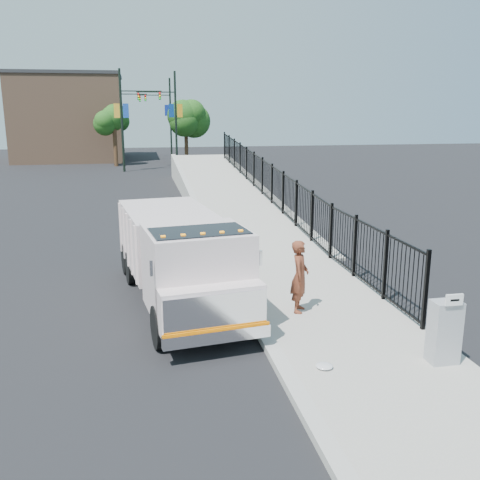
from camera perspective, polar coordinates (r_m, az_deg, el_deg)
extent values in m
plane|color=black|center=(13.41, 1.03, -7.75)|extent=(120.00, 120.00, 0.00)
cube|color=#9E998E|center=(12.17, 12.06, -10.10)|extent=(3.55, 12.00, 0.12)
cube|color=#ADAAA3|center=(11.59, 3.08, -10.94)|extent=(0.30, 12.00, 0.16)
cube|color=#9E998E|center=(29.02, -1.29, 4.02)|extent=(3.95, 24.06, 3.19)
cube|color=black|center=(25.29, 3.40, 4.61)|extent=(0.10, 28.00, 1.80)
cube|color=black|center=(14.23, -6.62, -4.38)|extent=(1.78, 6.38, 0.20)
cube|color=silver|center=(11.96, -4.59, -3.20)|extent=(2.44, 2.32, 1.86)
cube|color=silver|center=(11.05, -3.07, -7.18)|extent=(2.25, 0.94, 0.93)
cube|color=silver|center=(10.74, -2.57, -7.80)|extent=(2.13, 0.36, 0.79)
cube|color=silver|center=(10.85, -2.44, -10.22)|extent=(2.23, 0.47, 0.26)
cube|color=#DE6500|center=(10.80, -2.44, -9.55)|extent=(2.21, 0.35, 0.06)
cube|color=black|center=(11.59, -4.37, -0.88)|extent=(2.19, 1.47, 0.79)
cube|color=silver|center=(15.12, -7.68, 0.34)|extent=(2.74, 4.17, 1.58)
cube|color=silver|center=(10.75, -9.44, -2.98)|extent=(0.06, 0.06, 0.33)
cube|color=silver|center=(11.32, 2.23, -1.94)|extent=(0.06, 0.06, 0.33)
cube|color=orange|center=(11.02, -8.20, 0.33)|extent=(0.10, 0.09, 0.06)
cube|color=orange|center=(11.10, -6.08, 0.49)|extent=(0.10, 0.09, 0.06)
cube|color=orange|center=(11.19, -3.99, 0.65)|extent=(0.10, 0.09, 0.06)
cube|color=orange|center=(11.30, -1.94, 0.81)|extent=(0.10, 0.09, 0.06)
cube|color=orange|center=(11.42, 0.07, 0.96)|extent=(0.10, 0.09, 0.06)
cylinder|color=black|center=(11.51, -8.47, -9.17)|extent=(0.42, 0.96, 0.93)
cylinder|color=black|center=(11.96, 0.85, -8.11)|extent=(0.42, 0.96, 0.93)
cylinder|color=black|center=(15.76, -11.44, -2.93)|extent=(0.42, 0.96, 0.93)
cylinder|color=black|center=(16.09, -4.54, -2.34)|extent=(0.42, 0.96, 0.93)
cylinder|color=black|center=(16.73, -11.89, -1.97)|extent=(0.42, 0.96, 0.93)
cylinder|color=black|center=(17.05, -5.38, -1.44)|extent=(0.42, 0.96, 0.93)
imported|color=brown|center=(12.97, 6.39, -3.87)|extent=(0.65, 0.76, 1.77)
cube|color=gray|center=(11.17, 20.95, -9.14)|extent=(0.55, 0.40, 1.25)
cube|color=white|center=(10.74, 21.89, -5.95)|extent=(0.35, 0.04, 0.22)
ellipsoid|color=silver|center=(10.59, 8.99, -13.13)|extent=(0.33, 0.33, 0.08)
cylinder|color=black|center=(44.29, -12.49, 12.28)|extent=(0.18, 0.18, 8.00)
cube|color=black|center=(44.29, -10.51, 15.35)|extent=(3.20, 0.08, 0.08)
cube|color=black|center=(44.32, -8.56, 14.97)|extent=(0.18, 0.22, 0.60)
cube|color=#1642A4|center=(44.28, -12.08, 13.34)|extent=(0.45, 0.04, 1.10)
cube|color=gold|center=(44.30, -13.01, 13.29)|extent=(0.45, 0.04, 1.10)
cylinder|color=black|center=(46.68, -6.85, 12.56)|extent=(0.18, 0.18, 8.00)
cube|color=black|center=(46.61, -8.97, 15.32)|extent=(3.20, 0.08, 0.08)
cube|color=black|center=(46.57, -10.78, 14.82)|extent=(0.18, 0.22, 0.60)
cube|color=orange|center=(46.70, -6.44, 13.56)|extent=(0.45, 0.04, 1.10)
cube|color=navy|center=(46.65, -7.32, 13.53)|extent=(0.45, 0.04, 1.10)
cylinder|color=black|center=(53.36, -13.31, 12.44)|extent=(0.18, 0.18, 8.00)
cube|color=black|center=(53.33, -11.68, 15.00)|extent=(3.20, 0.08, 0.08)
cube|color=black|center=(53.33, -10.06, 14.69)|extent=(0.18, 0.22, 0.60)
cube|color=navy|center=(53.34, -12.98, 13.32)|extent=(0.45, 0.04, 1.10)
cube|color=#C54A07|center=(53.37, -13.75, 13.28)|extent=(0.45, 0.04, 1.10)
cylinder|color=black|center=(56.91, -7.41, 12.75)|extent=(0.18, 0.18, 8.00)
cube|color=black|center=(56.85, -9.15, 15.01)|extent=(3.20, 0.08, 0.08)
cube|color=black|center=(56.81, -10.64, 14.60)|extent=(0.18, 0.22, 0.60)
cube|color=#E74E21|center=(56.93, -7.08, 13.57)|extent=(0.45, 0.04, 1.10)
cube|color=navy|center=(56.88, -7.80, 13.55)|extent=(0.45, 0.04, 1.10)
cylinder|color=#382314|center=(48.84, -13.14, 9.54)|extent=(0.36, 0.36, 3.20)
sphere|color=#194714|center=(48.74, -13.30, 12.35)|extent=(2.24, 2.24, 2.24)
cylinder|color=#382314|center=(51.10, -5.74, 10.00)|extent=(0.36, 0.36, 3.20)
sphere|color=#194714|center=(51.00, -5.81, 12.69)|extent=(2.87, 2.87, 2.87)
cylinder|color=#382314|center=(61.72, -13.02, 10.36)|extent=(0.36, 0.36, 3.20)
sphere|color=#194714|center=(61.64, -13.14, 12.59)|extent=(2.68, 2.68, 2.68)
cube|color=#8C664C|center=(56.59, -17.68, 12.23)|extent=(10.00, 10.00, 8.00)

